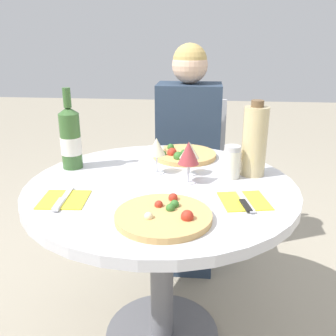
# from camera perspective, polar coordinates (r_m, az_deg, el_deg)

# --- Properties ---
(ground_plane) EXTENTS (12.00, 12.00, 0.00)m
(ground_plane) POSITION_cam_1_polar(r_m,az_deg,el_deg) (1.77, -0.89, -24.16)
(ground_plane) COLOR #9E937F
(ground_plane) RESTS_ON ground
(dining_table) EXTENTS (0.99, 0.99, 0.71)m
(dining_table) POSITION_cam_1_polar(r_m,az_deg,el_deg) (1.43, -1.01, -7.59)
(dining_table) COLOR slate
(dining_table) RESTS_ON ground_plane
(chair_behind_diner) EXTENTS (0.43, 0.43, 0.86)m
(chair_behind_diner) POSITION_cam_1_polar(r_m,az_deg,el_deg) (2.24, 3.09, -1.22)
(chair_behind_diner) COLOR silver
(chair_behind_diner) RESTS_ON ground_plane
(seated_diner) EXTENTS (0.35, 0.46, 1.18)m
(seated_diner) POSITION_cam_1_polar(r_m,az_deg,el_deg) (2.07, 2.95, 0.18)
(seated_diner) COLOR #28384C
(seated_diner) RESTS_ON ground_plane
(pizza_large) EXTENTS (0.29, 0.29, 0.05)m
(pizza_large) POSITION_cam_1_polar(r_m,az_deg,el_deg) (1.12, -0.58, -7.27)
(pizza_large) COLOR tan
(pizza_large) RESTS_ON dining_table
(pizza_small_far) EXTENTS (0.28, 0.28, 0.05)m
(pizza_small_far) POSITION_cam_1_polar(r_m,az_deg,el_deg) (1.66, 2.31, 2.06)
(pizza_small_far) COLOR tan
(pizza_small_far) RESTS_ON dining_table
(wine_bottle) EXTENTS (0.08, 0.08, 0.32)m
(wine_bottle) POSITION_cam_1_polar(r_m,az_deg,el_deg) (1.55, -14.63, 4.42)
(wine_bottle) COLOR #38602D
(wine_bottle) RESTS_ON dining_table
(tall_carafe) EXTENTS (0.09, 0.09, 0.29)m
(tall_carafe) POSITION_cam_1_polar(r_m,az_deg,el_deg) (1.46, 13.05, 4.07)
(tall_carafe) COLOR tan
(tall_carafe) RESTS_ON dining_table
(sugar_shaker) EXTENTS (0.06, 0.06, 0.13)m
(sugar_shaker) POSITION_cam_1_polar(r_m,az_deg,el_deg) (1.43, 9.71, 0.90)
(sugar_shaker) COLOR silver
(sugar_shaker) RESTS_ON dining_table
(wine_glass_front_right) EXTENTS (0.08, 0.08, 0.16)m
(wine_glass_front_right) POSITION_cam_1_polar(r_m,az_deg,el_deg) (1.35, 3.14, 2.23)
(wine_glass_front_right) COLOR silver
(wine_glass_front_right) RESTS_ON dining_table
(wine_glass_back_right) EXTENTS (0.08, 0.08, 0.13)m
(wine_glass_back_right) POSITION_cam_1_polar(r_m,az_deg,el_deg) (1.44, 3.30, 2.61)
(wine_glass_back_right) COLOR silver
(wine_glass_back_right) RESTS_ON dining_table
(wine_glass_back_left) EXTENTS (0.07, 0.07, 0.14)m
(wine_glass_back_left) POSITION_cam_1_polar(r_m,az_deg,el_deg) (1.45, -1.75, 3.15)
(wine_glass_back_left) COLOR silver
(wine_glass_back_left) RESTS_ON dining_table
(place_setting_left) EXTENTS (0.16, 0.19, 0.01)m
(place_setting_left) POSITION_cam_1_polar(r_m,az_deg,el_deg) (1.28, -15.61, -4.66)
(place_setting_left) COLOR yellow
(place_setting_left) RESTS_ON dining_table
(place_setting_right) EXTENTS (0.18, 0.19, 0.01)m
(place_setting_right) POSITION_cam_1_polar(r_m,az_deg,el_deg) (1.25, 11.54, -4.94)
(place_setting_right) COLOR yellow
(place_setting_right) RESTS_ON dining_table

